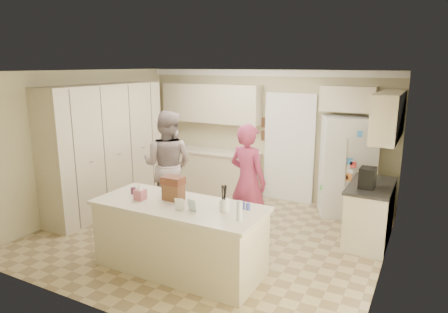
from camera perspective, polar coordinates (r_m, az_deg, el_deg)
The scene contains 41 objects.
floor at distance 6.57m, azimuth -2.24°, elevation -11.29°, with size 5.20×4.60×0.02m, color tan.
ceiling at distance 5.99m, azimuth -2.47°, elevation 12.20°, with size 5.20×4.60×0.02m, color white.
wall_back at distance 8.19m, azimuth 5.81°, elevation 3.15°, with size 5.20×0.02×2.60m, color #C4BA8F.
wall_front at distance 4.39m, azimuth -17.78°, elevation -6.16°, with size 5.20×0.02×2.60m, color #C4BA8F.
wall_left at distance 7.77m, azimuth -19.24°, elevation 1.95°, with size 0.02×4.60×2.60m, color #C4BA8F.
wall_right at distance 5.37m, azimuth 22.53°, elevation -3.05°, with size 0.02×4.60×2.60m, color #C4BA8F.
crown_back at distance 8.02m, azimuth 5.88°, elevation 11.78°, with size 5.20×0.08×0.12m, color white.
pantry_bank at distance 7.71m, azimuth -16.52°, elevation 1.12°, with size 0.60×2.60×2.35m, color beige.
back_base_cab at distance 8.60m, azimuth -2.22°, elevation -2.19°, with size 2.20×0.60×0.88m, color beige.
back_countertop at distance 8.48m, azimuth -2.29°, elevation 0.80°, with size 2.24×0.63×0.04m, color beige.
back_upper_cab at distance 8.44m, azimuth -1.88°, elevation 7.62°, with size 2.20×0.35×0.80m, color beige.
doorway_opening at distance 8.02m, azimuth 9.33°, elevation 1.02°, with size 0.90×0.06×2.10m, color black.
doorway_casing at distance 7.99m, azimuth 9.25°, elevation 0.97°, with size 1.02×0.03×2.22m, color white.
wall_frame_upper at distance 8.10m, azimuth 5.88°, elevation 4.84°, with size 0.15×0.02×0.20m, color brown.
wall_frame_lower at distance 8.15m, azimuth 5.83°, elevation 2.96°, with size 0.15×0.02×0.20m, color brown.
refrigerator at distance 7.54m, azimuth 17.15°, elevation -1.33°, with size 0.90×0.70×1.80m, color white.
fridge_seam at distance 7.21m, azimuth 16.61°, elevation -1.95°, with size 0.01×0.02×1.78m, color gray.
fridge_dispenser at distance 7.18m, azimuth 15.01°, elevation 0.15°, with size 0.22×0.03×0.35m, color black.
fridge_handle_l at distance 7.17m, azimuth 16.27°, elevation -0.78°, with size 0.02×0.02×0.85m, color silver.
fridge_handle_r at distance 7.15m, azimuth 17.05°, elevation -0.86°, with size 0.02×0.02×0.85m, color silver.
over_fridge_cab at distance 7.45m, azimuth 17.35°, elevation 7.86°, with size 0.95×0.35×0.45m, color beige.
right_base_cab at distance 6.61m, azimuth 20.08°, elevation -7.75°, with size 0.60×1.20×0.88m, color beige.
right_countertop at distance 6.47m, azimuth 20.31°, elevation -3.92°, with size 0.63×1.24×0.04m, color #2D2B28.
right_upper_cab at distance 6.44m, azimuth 22.48°, elevation 5.40°, with size 0.35×1.50×0.70m, color beige.
coffee_maker at distance 6.24m, azimuth 19.81°, elevation -2.87°, with size 0.22×0.28×0.30m, color black.
island_base at distance 5.44m, azimuth -6.35°, elevation -11.54°, with size 2.20×0.90×0.88m, color beige.
island_top at distance 5.27m, azimuth -6.47°, elevation -6.98°, with size 2.28×0.96×0.05m, color beige.
utensil_crock at distance 4.96m, azimuth 0.10°, elevation -6.97°, with size 0.13×0.13×0.15m, color white.
tissue_box at distance 5.48m, azimuth -11.87°, elevation -5.34°, with size 0.13×0.13×0.14m, color #BF6174.
tissue_plume at distance 5.45m, azimuth -11.93°, elevation -4.24°, with size 0.08×0.08×0.08m, color white.
dollhouse_body at distance 5.38m, azimuth -7.24°, elevation -5.04°, with size 0.26×0.18×0.22m, color brown.
dollhouse_roof at distance 5.34m, azimuth -7.29°, elevation -3.41°, with size 0.28×0.20×0.10m, color #592D1E.
jam_jar at distance 5.75m, azimuth -12.84°, elevation -4.77°, with size 0.07×0.07×0.09m, color #59263F.
greeting_card_a at distance 5.00m, azimuth -6.37°, elevation -6.83°, with size 0.12×0.01×0.16m, color white.
greeting_card_b at distance 4.96m, azimuth -4.60°, elevation -6.95°, with size 0.12×0.01×0.16m, color silver.
water_bottle at distance 4.65m, azimuth 2.24°, elevation -7.78°, with size 0.07×0.07×0.24m, color silver.
shaker_salt at distance 5.04m, azimuth 2.73°, elevation -7.01°, with size 0.05×0.05×0.09m, color #3F4AB6.
shaker_pepper at distance 5.01m, azimuth 3.46°, elevation -7.13°, with size 0.05×0.05×0.09m, color #3F4AB6.
teen_boy at distance 7.11m, azimuth -8.04°, elevation -1.22°, with size 0.93×0.73×1.92m, color gray.
teen_girl at distance 6.30m, azimuth 3.41°, elevation -3.47°, with size 0.66×0.43×1.82m, color #C03F6B.
fridge_magnets at distance 7.20m, azimuth 16.60°, elevation -1.97°, with size 0.76×0.02×1.44m, color tan, non-canonical shape.
Camera 1 is at (3.02, -5.17, 2.70)m, focal length 32.00 mm.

